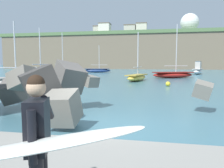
% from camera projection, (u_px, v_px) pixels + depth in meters
% --- Properties ---
extents(ground_plane, '(400.00, 400.00, 0.00)m').
position_uv_depth(ground_plane, '(105.00, 126.00, 7.23)').
color(ground_plane, '#42707F').
extents(breakwater_jetty, '(32.28, 6.52, 3.28)m').
position_uv_depth(breakwater_jetty, '(114.00, 88.00, 7.56)').
color(breakwater_jetty, slate).
rests_on(breakwater_jetty, ground).
extents(surfer_with_board, '(2.10, 1.41, 1.78)m').
position_uv_depth(surfer_with_board, '(39.00, 144.00, 2.27)').
color(surfer_with_board, black).
rests_on(surfer_with_board, walkway_path).
extents(boat_near_centre, '(2.77, 4.88, 5.87)m').
position_uv_depth(boat_near_centre, '(137.00, 77.00, 25.63)').
color(boat_near_centre, '#EAC64C').
rests_on(boat_near_centre, ground).
extents(boat_near_right, '(2.22, 6.01, 6.84)m').
position_uv_depth(boat_near_right, '(39.00, 75.00, 28.24)').
color(boat_near_right, navy).
rests_on(boat_near_right, ground).
extents(boat_mid_left, '(6.54, 4.48, 7.74)m').
position_uv_depth(boat_mid_left, '(173.00, 75.00, 30.95)').
color(boat_mid_left, maroon).
rests_on(boat_mid_left, ground).
extents(boat_mid_centre, '(6.02, 5.12, 5.94)m').
position_uv_depth(boat_mid_centre, '(11.00, 81.00, 19.46)').
color(boat_mid_centre, beige).
rests_on(boat_mid_centre, ground).
extents(boat_mid_right, '(6.43, 2.62, 6.25)m').
position_uv_depth(boat_mid_right, '(97.00, 70.00, 49.53)').
color(boat_mid_right, navy).
rests_on(boat_mid_right, ground).
extents(boat_far_left, '(4.59, 4.73, 7.64)m').
position_uv_depth(boat_far_left, '(65.00, 71.00, 39.16)').
color(boat_far_left, white).
rests_on(boat_far_left, ground).
extents(boat_far_centre, '(3.00, 4.45, 2.54)m').
position_uv_depth(boat_far_centre, '(198.00, 70.00, 41.15)').
color(boat_far_centre, white).
rests_on(boat_far_centre, ground).
extents(mooring_buoy_middle, '(0.44, 0.44, 0.44)m').
position_uv_depth(mooring_buoy_middle, '(168.00, 84.00, 19.79)').
color(mooring_buoy_middle, yellow).
rests_on(mooring_buoy_middle, ground).
extents(mooring_buoy_outer, '(0.44, 0.44, 0.44)m').
position_uv_depth(mooring_buoy_outer, '(52.00, 75.00, 34.07)').
color(mooring_buoy_outer, silver).
rests_on(mooring_buoy_outer, ground).
extents(headland_bluff, '(109.72, 39.31, 13.76)m').
position_uv_depth(headland_bluff, '(140.00, 52.00, 93.75)').
color(headland_bluff, '#756651').
rests_on(headland_bluff, ground).
extents(radar_dome, '(8.10, 8.10, 10.63)m').
position_uv_depth(radar_dome, '(189.00, 24.00, 95.34)').
color(radar_dome, silver).
rests_on(radar_dome, headland_bluff).
extents(station_building_west, '(4.75, 5.45, 3.94)m').
position_uv_depth(station_building_west, '(130.00, 30.00, 87.37)').
color(station_building_west, '#B2ADA3').
rests_on(station_building_west, headland_bluff).
extents(station_building_central, '(4.44, 5.53, 4.58)m').
position_uv_depth(station_building_central, '(141.00, 29.00, 87.05)').
color(station_building_central, beige).
rests_on(station_building_central, headland_bluff).
extents(station_building_east, '(4.99, 5.51, 5.83)m').
position_uv_depth(station_building_east, '(105.00, 30.00, 93.69)').
color(station_building_east, silver).
rests_on(station_building_east, headland_bluff).
extents(station_building_annex, '(4.85, 5.88, 5.43)m').
position_uv_depth(station_building_annex, '(99.00, 32.00, 98.77)').
color(station_building_annex, '#B2ADA3').
rests_on(station_building_annex, headland_bluff).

